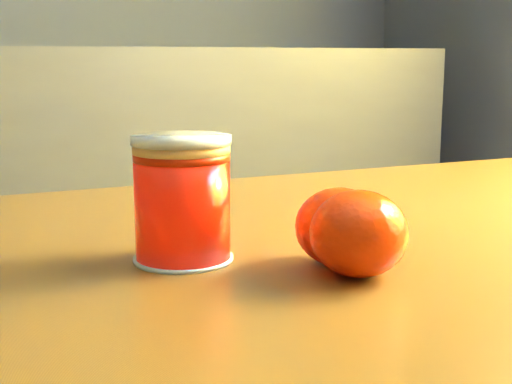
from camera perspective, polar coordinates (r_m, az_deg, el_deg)
name	(u,v)px	position (r m, az deg, el deg)	size (l,w,h in m)	color
table	(371,364)	(0.58, 9.20, -13.40)	(1.02, 0.75, 0.73)	brown
juice_glass	(182,200)	(0.50, -5.91, -0.60)	(0.07, 0.07, 0.09)	#FF1805
orange_front	(339,227)	(0.50, 6.70, -2.78)	(0.06, 0.06, 0.05)	#FF3305
orange_back	(359,234)	(0.47, 8.22, -3.31)	(0.07, 0.07, 0.06)	#FF3305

